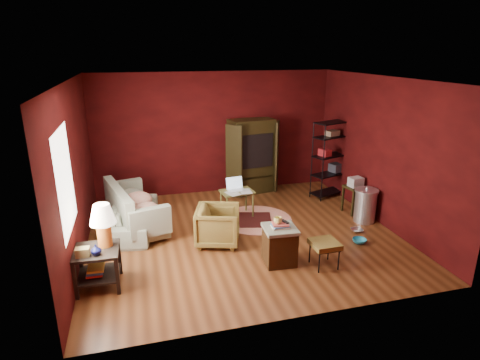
# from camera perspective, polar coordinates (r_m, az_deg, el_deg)

# --- Properties ---
(room) EXTENTS (5.54, 5.04, 2.84)m
(room) POSITION_cam_1_polar(r_m,az_deg,el_deg) (6.96, 0.14, 2.59)
(room) COLOR brown
(room) RESTS_ON ground
(sofa) EXTENTS (0.83, 1.90, 0.72)m
(sofa) POSITION_cam_1_polar(r_m,az_deg,el_deg) (7.83, -14.93, -4.33)
(sofa) COLOR gray
(sofa) RESTS_ON ground
(armchair) EXTENTS (0.86, 0.89, 0.75)m
(armchair) POSITION_cam_1_polar(r_m,az_deg,el_deg) (7.03, -3.15, -6.23)
(armchair) COLOR black
(armchair) RESTS_ON ground
(pet_bowl_steel) EXTENTS (0.22, 0.07, 0.22)m
(pet_bowl_steel) POSITION_cam_1_polar(r_m,az_deg,el_deg) (7.86, 16.33, -6.34)
(pet_bowl_steel) COLOR silver
(pet_bowl_steel) RESTS_ON ground
(pet_bowl_turquoise) EXTENTS (0.25, 0.10, 0.25)m
(pet_bowl_turquoise) POSITION_cam_1_polar(r_m,az_deg,el_deg) (7.43, 16.69, -7.72)
(pet_bowl_turquoise) COLOR #2AA2C6
(pet_bowl_turquoise) RESTS_ON ground
(vase) EXTENTS (0.17, 0.17, 0.14)m
(vase) POSITION_cam_1_polar(r_m,az_deg,el_deg) (5.90, -19.80, -9.34)
(vase) COLOR #0E1146
(vase) RESTS_ON side_table
(mug) EXTENTS (0.16, 0.14, 0.13)m
(mug) POSITION_cam_1_polar(r_m,az_deg,el_deg) (6.27, 5.40, -5.63)
(mug) COLOR #DDCE6C
(mug) RESTS_ON hamper
(side_table) EXTENTS (0.63, 0.63, 1.22)m
(side_table) POSITION_cam_1_polar(r_m,az_deg,el_deg) (6.05, -19.29, -7.80)
(side_table) COLOR black
(side_table) RESTS_ON ground
(sofa_cushions) EXTENTS (1.19, 2.00, 0.79)m
(sofa_cushions) POSITION_cam_1_polar(r_m,az_deg,el_deg) (7.83, -14.90, -4.10)
(sofa_cushions) COLOR gray
(sofa_cushions) RESTS_ON sofa
(hamper) EXTENTS (0.53, 0.53, 0.71)m
(hamper) POSITION_cam_1_polar(r_m,az_deg,el_deg) (6.47, 5.65, -9.09)
(hamper) COLOR #3F230E
(hamper) RESTS_ON ground
(footstool) EXTENTS (0.42, 0.42, 0.42)m
(footstool) POSITION_cam_1_polar(r_m,az_deg,el_deg) (6.45, 11.97, -9.03)
(footstool) COLOR black
(footstool) RESTS_ON ground
(rug_round) EXTENTS (1.83, 1.83, 0.01)m
(rug_round) POSITION_cam_1_polar(r_m,az_deg,el_deg) (8.10, 2.21, -5.61)
(rug_round) COLOR #EEDDC6
(rug_round) RESTS_ON ground
(rug_oriental) EXTENTS (1.28, 1.01, 0.01)m
(rug_oriental) POSITION_cam_1_polar(r_m,az_deg,el_deg) (8.06, 0.43, -5.66)
(rug_oriental) COLOR #541816
(rug_oriental) RESTS_ON ground
(laptop_desk) EXTENTS (0.69, 0.57, 0.79)m
(laptop_desk) POSITION_cam_1_polar(r_m,az_deg,el_deg) (8.09, -0.46, -1.93)
(laptop_desk) COLOR brown
(laptop_desk) RESTS_ON ground
(tv_armoire) EXTENTS (1.35, 0.86, 1.74)m
(tv_armoire) POSITION_cam_1_polar(r_m,az_deg,el_deg) (9.39, 1.68, 3.59)
(tv_armoire) COLOR black
(tv_armoire) RESTS_ON ground
(wire_shelving) EXTENTS (0.93, 0.63, 1.75)m
(wire_shelving) POSITION_cam_1_polar(r_m,az_deg,el_deg) (9.33, 12.81, 3.37)
(wire_shelving) COLOR black
(wire_shelving) RESTS_ON ground
(small_stand) EXTENTS (0.44, 0.44, 0.77)m
(small_stand) POSITION_cam_1_polar(r_m,az_deg,el_deg) (8.59, 16.09, -0.88)
(small_stand) COLOR black
(small_stand) RESTS_ON ground
(trash_can) EXTENTS (0.48, 0.48, 0.72)m
(trash_can) POSITION_cam_1_polar(r_m,az_deg,el_deg) (8.28, 17.39, -3.45)
(trash_can) COLOR silver
(trash_can) RESTS_ON ground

